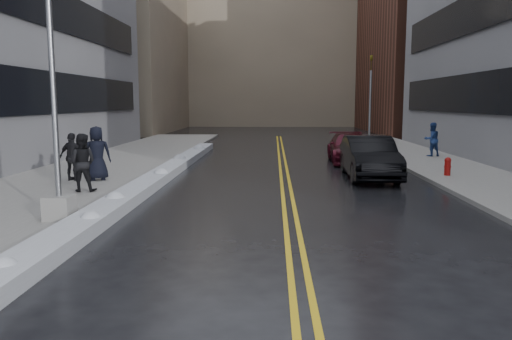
# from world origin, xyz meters

# --- Properties ---
(ground) EXTENTS (160.00, 160.00, 0.00)m
(ground) POSITION_xyz_m (0.00, 0.00, 0.00)
(ground) COLOR black
(ground) RESTS_ON ground
(sidewalk_west) EXTENTS (5.50, 50.00, 0.15)m
(sidewalk_west) POSITION_xyz_m (-5.75, 10.00, 0.07)
(sidewalk_west) COLOR gray
(sidewalk_west) RESTS_ON ground
(sidewalk_east) EXTENTS (4.00, 50.00, 0.15)m
(sidewalk_east) POSITION_xyz_m (10.00, 10.00, 0.07)
(sidewalk_east) COLOR gray
(sidewalk_east) RESTS_ON ground
(lane_line_left) EXTENTS (0.12, 50.00, 0.01)m
(lane_line_left) POSITION_xyz_m (2.35, 10.00, 0.00)
(lane_line_left) COLOR gold
(lane_line_left) RESTS_ON ground
(lane_line_right) EXTENTS (0.12, 50.00, 0.01)m
(lane_line_right) POSITION_xyz_m (2.65, 10.00, 0.00)
(lane_line_right) COLOR gold
(lane_line_right) RESTS_ON ground
(snow_ridge) EXTENTS (0.90, 30.00, 0.34)m
(snow_ridge) POSITION_xyz_m (-2.45, 8.00, 0.17)
(snow_ridge) COLOR silver
(snow_ridge) RESTS_ON ground
(building_west_far) EXTENTS (14.00, 22.00, 18.00)m
(building_west_far) POSITION_xyz_m (-15.50, 44.00, 9.00)
(building_west_far) COLOR gray
(building_west_far) RESTS_ON ground
(building_far) EXTENTS (36.00, 16.00, 22.00)m
(building_far) POSITION_xyz_m (2.00, 60.00, 11.00)
(building_far) COLOR gray
(building_far) RESTS_ON ground
(lamppost) EXTENTS (0.65, 0.65, 7.62)m
(lamppost) POSITION_xyz_m (-3.30, 2.00, 2.53)
(lamppost) COLOR gray
(lamppost) RESTS_ON sidewalk_west
(fire_hydrant) EXTENTS (0.26, 0.26, 0.73)m
(fire_hydrant) POSITION_xyz_m (9.00, 10.00, 0.55)
(fire_hydrant) COLOR maroon
(fire_hydrant) RESTS_ON sidewalk_east
(traffic_signal) EXTENTS (0.16, 0.20, 6.00)m
(traffic_signal) POSITION_xyz_m (8.50, 24.00, 3.40)
(traffic_signal) COLOR gray
(traffic_signal) RESTS_ON sidewalk_east
(pedestrian_b) EXTENTS (0.96, 0.76, 1.90)m
(pedestrian_b) POSITION_xyz_m (-4.23, 5.95, 1.10)
(pedestrian_b) COLOR black
(pedestrian_b) RESTS_ON sidewalk_west
(pedestrian_c) EXTENTS (1.15, 0.95, 2.03)m
(pedestrian_c) POSITION_xyz_m (-4.56, 8.31, 1.16)
(pedestrian_c) COLOR black
(pedestrian_c) RESTS_ON sidewalk_west
(pedestrian_d) EXTENTS (1.12, 0.66, 1.79)m
(pedestrian_d) POSITION_xyz_m (-5.45, 8.18, 1.04)
(pedestrian_d) COLOR black
(pedestrian_d) RESTS_ON sidewalk_west
(pedestrian_east) EXTENTS (1.03, 0.90, 1.82)m
(pedestrian_east) POSITION_xyz_m (10.59, 17.21, 1.06)
(pedestrian_east) COLOR navy
(pedestrian_east) RESTS_ON sidewalk_east
(car_black) EXTENTS (1.87, 5.20, 1.70)m
(car_black) POSITION_xyz_m (5.89, 10.05, 0.85)
(car_black) COLOR black
(car_black) RESTS_ON ground
(car_maroon) EXTENTS (2.25, 5.18, 1.48)m
(car_maroon) POSITION_xyz_m (5.94, 15.49, 0.74)
(car_maroon) COLOR #450B17
(car_maroon) RESTS_ON ground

